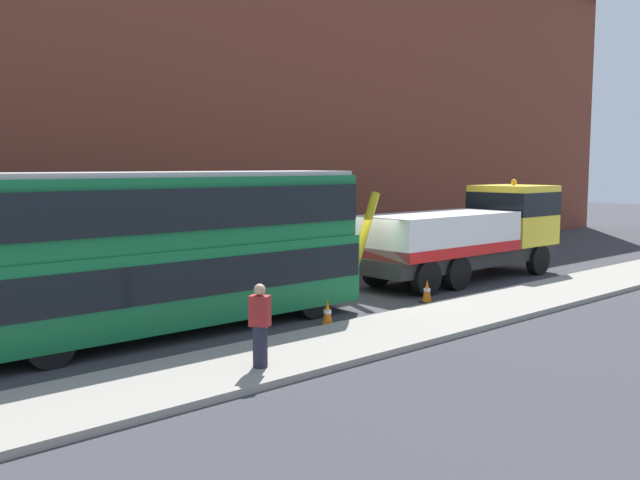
% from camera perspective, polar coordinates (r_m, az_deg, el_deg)
% --- Properties ---
extents(ground_plane, '(120.00, 120.00, 0.00)m').
position_cam_1_polar(ground_plane, '(22.11, 1.97, -4.80)').
color(ground_plane, '#38383D').
extents(near_kerb, '(60.00, 2.80, 0.15)m').
position_cam_1_polar(near_kerb, '(19.34, 10.65, -6.28)').
color(near_kerb, gray).
rests_on(near_kerb, ground_plane).
extents(building_facade, '(60.00, 1.50, 16.00)m').
position_cam_1_polar(building_facade, '(28.21, -9.45, 13.97)').
color(building_facade, brown).
rests_on(building_facade, ground_plane).
extents(recovery_tow_truck, '(10.16, 2.75, 3.67)m').
position_cam_1_polar(recovery_tow_truck, '(26.09, 12.32, 0.66)').
color(recovery_tow_truck, '#2D2D2D').
rests_on(recovery_tow_truck, ground_plane).
extents(double_decker_bus, '(11.08, 2.69, 4.06)m').
position_cam_1_polar(double_decker_bus, '(17.54, -12.64, -0.46)').
color(double_decker_bus, '#146B38').
rests_on(double_decker_bus, ground_plane).
extents(pedestrian_onlooker, '(0.43, 0.48, 1.71)m').
position_cam_1_polar(pedestrian_onlooker, '(14.05, -4.98, -7.14)').
color(pedestrian_onlooker, '#232333').
rests_on(pedestrian_onlooker, near_kerb).
extents(traffic_cone_near_bus, '(0.36, 0.36, 0.72)m').
position_cam_1_polar(traffic_cone_near_bus, '(18.19, 0.62, -6.11)').
color(traffic_cone_near_bus, orange).
rests_on(traffic_cone_near_bus, ground_plane).
extents(traffic_cone_midway, '(0.36, 0.36, 0.72)m').
position_cam_1_polar(traffic_cone_midway, '(21.54, 8.83, -4.24)').
color(traffic_cone_midway, orange).
rests_on(traffic_cone_midway, ground_plane).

